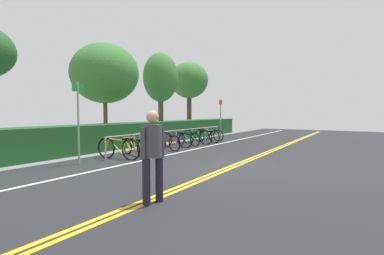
{
  "coord_description": "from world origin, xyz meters",
  "views": [
    {
      "loc": [
        -7.78,
        -3.37,
        1.62
      ],
      "look_at": [
        3.01,
        3.19,
        0.93
      ],
      "focal_mm": 27.06,
      "sensor_mm": 36.0,
      "label": 1
    }
  ],
  "objects_px": {
    "bicycle_8": "(211,135)",
    "bicycle_4": "(175,140)",
    "bicycle_7": "(207,136)",
    "tree_far_right": "(161,78)",
    "sign_post_near": "(78,115)",
    "tree_extra": "(189,81)",
    "bicycle_1": "(134,147)",
    "bicycle_2": "(148,143)",
    "sign_post_far": "(221,115)",
    "bike_rack": "(176,134)",
    "pedestrian": "(153,150)",
    "bicycle_6": "(197,137)",
    "bicycle_0": "(118,148)",
    "bicycle_3": "(166,142)",
    "tree_mid": "(105,74)",
    "bicycle_5": "(188,139)"
  },
  "relations": [
    {
      "from": "bicycle_2",
      "to": "pedestrian",
      "type": "relative_size",
      "value": 1.13
    },
    {
      "from": "bicycle_7",
      "to": "tree_far_right",
      "type": "distance_m",
      "value": 4.82
    },
    {
      "from": "bicycle_6",
      "to": "tree_far_right",
      "type": "height_order",
      "value": "tree_far_right"
    },
    {
      "from": "bike_rack",
      "to": "tree_far_right",
      "type": "distance_m",
      "value": 5.56
    },
    {
      "from": "bicycle_2",
      "to": "bicycle_6",
      "type": "relative_size",
      "value": 1.05
    },
    {
      "from": "bicycle_7",
      "to": "bicycle_1",
      "type": "bearing_deg",
      "value": 178.91
    },
    {
      "from": "bicycle_3",
      "to": "tree_far_right",
      "type": "height_order",
      "value": "tree_far_right"
    },
    {
      "from": "bicycle_4",
      "to": "sign_post_far",
      "type": "xyz_separation_m",
      "value": [
        4.43,
        -0.16,
        1.06
      ]
    },
    {
      "from": "sign_post_far",
      "to": "tree_mid",
      "type": "bearing_deg",
      "value": 144.31
    },
    {
      "from": "bicycle_6",
      "to": "pedestrian",
      "type": "relative_size",
      "value": 1.07
    },
    {
      "from": "bicycle_7",
      "to": "bicycle_2",
      "type": "bearing_deg",
      "value": 176.78
    },
    {
      "from": "bicycle_4",
      "to": "tree_far_right",
      "type": "distance_m",
      "value": 5.64
    },
    {
      "from": "sign_post_near",
      "to": "tree_extra",
      "type": "bearing_deg",
      "value": 17.0
    },
    {
      "from": "tree_far_right",
      "to": "bicycle_6",
      "type": "bearing_deg",
      "value": -112.92
    },
    {
      "from": "sign_post_far",
      "to": "bike_rack",
      "type": "bearing_deg",
      "value": 178.97
    },
    {
      "from": "bicycle_0",
      "to": "tree_far_right",
      "type": "xyz_separation_m",
      "value": [
        6.9,
        3.46,
        3.28
      ]
    },
    {
      "from": "bicycle_7",
      "to": "tree_far_right",
      "type": "relative_size",
      "value": 0.33
    },
    {
      "from": "bicycle_2",
      "to": "tree_extra",
      "type": "bearing_deg",
      "value": 22.57
    },
    {
      "from": "bicycle_3",
      "to": "sign_post_near",
      "type": "relative_size",
      "value": 0.67
    },
    {
      "from": "bicycle_8",
      "to": "bicycle_4",
      "type": "bearing_deg",
      "value": -179.43
    },
    {
      "from": "bicycle_2",
      "to": "tree_mid",
      "type": "bearing_deg",
      "value": 74.14
    },
    {
      "from": "sign_post_far",
      "to": "tree_extra",
      "type": "xyz_separation_m",
      "value": [
        3.21,
        4.15,
        2.53
      ]
    },
    {
      "from": "pedestrian",
      "to": "sign_post_near",
      "type": "distance_m",
      "value": 4.75
    },
    {
      "from": "bicycle_2",
      "to": "tree_mid",
      "type": "height_order",
      "value": "tree_mid"
    },
    {
      "from": "bicycle_2",
      "to": "bicycle_3",
      "type": "bearing_deg",
      "value": -17.27
    },
    {
      "from": "bicycle_4",
      "to": "bicycle_5",
      "type": "relative_size",
      "value": 0.98
    },
    {
      "from": "bicycle_4",
      "to": "sign_post_far",
      "type": "bearing_deg",
      "value": -2.04
    },
    {
      "from": "bicycle_0",
      "to": "sign_post_far",
      "type": "bearing_deg",
      "value": 0.28
    },
    {
      "from": "bicycle_6",
      "to": "sign_post_far",
      "type": "bearing_deg",
      "value": -0.88
    },
    {
      "from": "pedestrian",
      "to": "bicycle_8",
      "type": "bearing_deg",
      "value": 22.27
    },
    {
      "from": "bicycle_1",
      "to": "sign_post_far",
      "type": "distance_m",
      "value": 7.3
    },
    {
      "from": "pedestrian",
      "to": "tree_far_right",
      "type": "height_order",
      "value": "tree_far_right"
    },
    {
      "from": "pedestrian",
      "to": "tree_mid",
      "type": "relative_size",
      "value": 0.33
    },
    {
      "from": "bicycle_4",
      "to": "sign_post_far",
      "type": "relative_size",
      "value": 0.7
    },
    {
      "from": "bicycle_0",
      "to": "bicycle_4",
      "type": "distance_m",
      "value": 3.71
    },
    {
      "from": "bicycle_5",
      "to": "tree_mid",
      "type": "height_order",
      "value": "tree_mid"
    },
    {
      "from": "bicycle_0",
      "to": "bicycle_2",
      "type": "xyz_separation_m",
      "value": [
        1.87,
        0.25,
        0.01
      ]
    },
    {
      "from": "pedestrian",
      "to": "sign_post_far",
      "type": "bearing_deg",
      "value": 19.96
    },
    {
      "from": "bicycle_1",
      "to": "bicycle_7",
      "type": "distance_m",
      "value": 5.46
    },
    {
      "from": "sign_post_far",
      "to": "bicycle_4",
      "type": "bearing_deg",
      "value": 177.96
    },
    {
      "from": "bicycle_1",
      "to": "bicycle_6",
      "type": "bearing_deg",
      "value": -0.28
    },
    {
      "from": "pedestrian",
      "to": "bike_rack",
      "type": "bearing_deg",
      "value": 31.47
    },
    {
      "from": "bicycle_1",
      "to": "bicycle_0",
      "type": "bearing_deg",
      "value": -173.58
    },
    {
      "from": "bicycle_2",
      "to": "bicycle_6",
      "type": "xyz_separation_m",
      "value": [
        3.6,
        -0.17,
        -0.01
      ]
    },
    {
      "from": "bike_rack",
      "to": "bicycle_1",
      "type": "height_order",
      "value": "bike_rack"
    },
    {
      "from": "bicycle_7",
      "to": "tree_extra",
      "type": "relative_size",
      "value": 0.32
    },
    {
      "from": "bicycle_8",
      "to": "bicycle_1",
      "type": "bearing_deg",
      "value": -178.83
    },
    {
      "from": "tree_extra",
      "to": "pedestrian",
      "type": "bearing_deg",
      "value": -150.36
    },
    {
      "from": "bicycle_3",
      "to": "pedestrian",
      "type": "bearing_deg",
      "value": -145.49
    },
    {
      "from": "bicycle_6",
      "to": "tree_far_right",
      "type": "relative_size",
      "value": 0.34
    }
  ]
}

